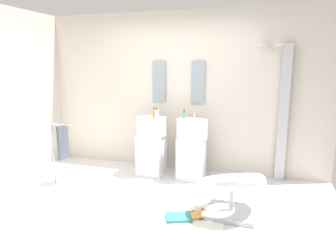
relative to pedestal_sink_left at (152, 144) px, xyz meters
name	(u,v)px	position (x,y,z in m)	size (l,w,h in m)	color
ground_plane	(143,210)	(0.33, -1.19, -0.52)	(4.80, 3.60, 0.04)	silver
rear_partition	(179,92)	(0.33, 0.46, 0.80)	(4.80, 0.10, 2.60)	beige
pedestal_sink_left	(152,144)	(0.00, 0.00, 0.00)	(0.48, 0.48, 1.03)	white
pedestal_sink_right	(192,147)	(0.66, 0.00, 0.00)	(0.48, 0.48, 1.03)	white
vanity_mirror_left	(159,82)	(0.00, 0.39, 0.96)	(0.22, 0.03, 0.67)	#8C9EA8
vanity_mirror_right	(198,83)	(0.66, 0.39, 0.96)	(0.22, 0.03, 0.67)	#8C9EA8
shower_column	(283,111)	(1.96, 0.33, 0.58)	(0.49, 0.24, 2.05)	#B7BABF
lounge_chair	(232,187)	(1.39, -1.03, -0.15)	(1.04, 1.04, 0.65)	#B7BABF
towel_rack	(62,143)	(-1.10, -0.81, 0.13)	(0.37, 0.22, 0.95)	#B7BABF
area_rug	(186,213)	(0.87, -1.17, -0.50)	(0.95, 0.64, 0.01)	white
magazine_teal	(179,217)	(0.83, -1.33, -0.48)	(0.29, 0.22, 0.04)	teal
magazine_ochre	(200,216)	(1.05, -1.21, -0.48)	(0.25, 0.15, 0.03)	gold
magazine_red	(201,214)	(1.05, -1.16, -0.48)	(0.21, 0.21, 0.03)	#B73838
coffee_mug	(198,209)	(1.01, -1.15, -0.44)	(0.07, 0.07, 0.11)	white
soap_bottle_white	(157,113)	(0.05, 0.11, 0.49)	(0.06, 0.06, 0.13)	white
soap_bottle_green	(184,114)	(0.51, 0.10, 0.49)	(0.05, 0.05, 0.13)	#59996B
soap_bottle_amber	(154,113)	(0.09, -0.11, 0.52)	(0.04, 0.04, 0.18)	#C68C38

